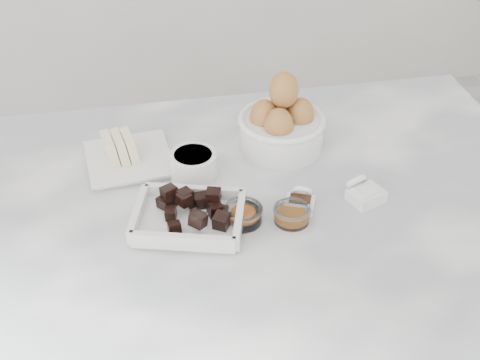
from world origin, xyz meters
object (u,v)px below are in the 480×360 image
Objects in this scene: sugar_ramekin at (193,165)px; salt_spoon at (364,192)px; butter_plate at (127,154)px; egg_bowl at (282,124)px; vanilla_spoon at (300,201)px; chocolate_dish at (189,216)px; zest_bowl at (243,214)px; honey_bowl at (292,214)px.

salt_spoon is at bearing -22.55° from sugar_ramekin.
butter_plate is 1.02× the size of egg_bowl.
vanilla_spoon is (-0.01, -0.19, -0.04)m from egg_bowl.
butter_plate reaches higher than vanilla_spoon.
zest_bowl is at bearing -3.83° from chocolate_dish.
butter_plate is 0.35m from vanilla_spoon.
sugar_ramekin is (0.12, -0.07, 0.01)m from butter_plate.
sugar_ramekin is 0.16m from zest_bowl.
egg_bowl is 2.63× the size of honey_bowl.
egg_bowl is at bearing 119.29° from salt_spoon.
zest_bowl is at bearing -174.40° from salt_spoon.
egg_bowl is at bearing 86.77° from vanilla_spoon.
zest_bowl is (-0.08, 0.01, 0.00)m from honey_bowl.
chocolate_dish reaches higher than honey_bowl.
salt_spoon is (0.29, -0.12, -0.01)m from sugar_ramekin.
sugar_ramekin is at bearing -159.34° from egg_bowl.
butter_plate reaches higher than salt_spoon.
vanilla_spoon is at bearing 54.43° from honey_bowl.
honey_bowl is 0.08m from zest_bowl.
vanilla_spoon is (0.11, 0.02, -0.00)m from zest_bowl.
vanilla_spoon is 0.86× the size of salt_spoon.
vanilla_spoon is (0.02, 0.03, -0.00)m from honey_bowl.
butter_plate is at bearing 149.96° from sugar_ramekin.
butter_plate is at bearing 114.21° from chocolate_dish.
zest_bowl is at bearing -119.02° from egg_bowl.
vanilla_spoon is at bearing 3.98° from chocolate_dish.
sugar_ramekin is (0.03, 0.14, 0.01)m from chocolate_dish.
sugar_ramekin reaches higher than vanilla_spoon.
salt_spoon is at bearing -60.71° from egg_bowl.
egg_bowl is 2.01× the size of salt_spoon.
salt_spoon reaches higher than honey_bowl.
egg_bowl reaches higher than butter_plate.
butter_plate is at bearing 139.92° from honey_bowl.
zest_bowl is 0.80× the size of salt_spoon.
sugar_ramekin is at bearing -30.04° from butter_plate.
honey_bowl is at bearing -6.55° from chocolate_dish.
honey_bowl is at bearing -46.46° from sugar_ramekin.
chocolate_dish is at bearing -176.02° from vanilla_spoon.
honey_bowl is 0.89× the size of vanilla_spoon.
sugar_ramekin is 1.19× the size of vanilla_spoon.
butter_plate is 0.35m from honey_bowl.
chocolate_dish is 1.24× the size of butter_plate.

